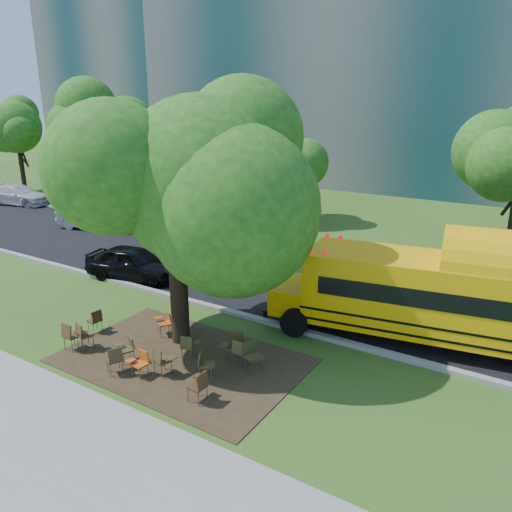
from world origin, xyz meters
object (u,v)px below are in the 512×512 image
Objects in this scene: school_bus at (472,302)px; chair_14 at (234,343)px; chair_8 at (96,318)px; bg_car_red at (166,217)px; pedestrian_a at (111,202)px; chair_9 at (166,320)px; pedestrian_b at (67,196)px; bg_car_white at (19,195)px; chair_0 at (83,333)px; chair_4 at (161,359)px; chair_13 at (241,350)px; chair_2 at (115,357)px; chair_12 at (252,353)px; chair_11 at (189,345)px; chair_1 at (71,334)px; chair_3 at (127,347)px; chair_5 at (140,361)px; black_car at (133,263)px; chair_6 at (199,384)px; main_tree at (174,183)px; bg_car_silver at (96,217)px; chair_10 at (181,324)px; chair_7 at (205,362)px.

chair_14 is (-5.63, -4.32, -1.04)m from school_bus.
chair_8 is 13.39m from bg_car_red.
chair_9 is at bearing -95.14° from pedestrian_a.
bg_car_white is at bearing -105.56° from pedestrian_b.
pedestrian_b is at bearing 156.76° from school_bus.
chair_4 is at bearing 15.99° from chair_0.
chair_13 is 0.35m from chair_14.
pedestrian_a is at bearing 75.39° from chair_2.
chair_11 is at bearing -58.68° from chair_12.
chair_1 is at bearing -133.07° from bg_car_white.
chair_3 and chair_5 have the same top height.
chair_13 is 8.68m from black_car.
chair_2 is 0.49× the size of pedestrian_a.
bg_car_red reaches higher than chair_1.
bg_car_red is at bearing 21.47° from black_car.
chair_9 is at bearing 54.15° from chair_1.
chair_9 is 2.85m from chair_14.
chair_1 is 1.09× the size of chair_9.
bg_car_red is at bearing 135.74° from chair_0.
chair_2 is at bearing -37.07° from chair_12.
school_bus reaches higher than chair_5.
school_bus is 13.87× the size of chair_9.
chair_14 is 0.17× the size of bg_car_red.
chair_3 is 3.10m from chair_6.
school_bus is 12.58× the size of chair_14.
bg_car_white is 2.84× the size of pedestrian_a.
school_bus is at bearing 52.87° from chair_4.
main_tree is 1.91× the size of bg_car_silver.
pedestrian_b is (-4.02, -0.37, 0.06)m from pedestrian_a.
chair_2 is at bearing -95.24° from main_tree.
pedestrian_a is (-13.47, 13.42, 0.31)m from chair_0.
chair_10 is 0.16× the size of bg_car_white.
chair_7 is 16.68m from bg_car_red.
chair_12 is (5.67, 0.63, 0.08)m from chair_8.
chair_4 is 1.05× the size of chair_13.
chair_6 is 1.09× the size of chair_11.
chair_13 is at bearing -150.68° from bg_car_red.
chair_1 reaches higher than chair_13.
chair_4 is 1.04× the size of chair_7.
bg_car_red is (13.85, 0.27, 0.03)m from bg_car_white.
chair_14 reaches higher than chair_10.
chair_13 is at bearing -22.88° from chair_2.
chair_4 is 2.34m from chair_10.
black_car is 19.47m from bg_car_white.
chair_13 is at bearing 34.00° from pedestrian_b.
school_bus is 10.26m from chair_3.
black_car is (-8.34, 3.72, 0.14)m from chair_12.
chair_5 is (-0.48, -0.33, -0.05)m from chair_4.
black_car is 0.86× the size of bg_car_white.
chair_8 is 0.19× the size of black_car.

